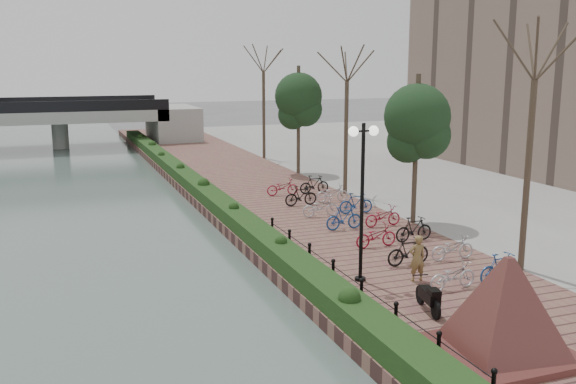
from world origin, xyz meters
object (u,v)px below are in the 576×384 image
granite_monument (506,306)px  lamppost (363,169)px  motorcycle (428,296)px  pedestrian (417,258)px

granite_monument → lamppost: bearing=97.6°
lamppost → motorcycle: (0.59, -3.06, -3.21)m
lamppost → motorcycle: 4.47m
motorcycle → pedestrian: size_ratio=0.96×
motorcycle → pedestrian: 2.64m
granite_monument → lamppost: lamppost is taller
granite_monument → lamppost: size_ratio=0.91×
granite_monument → lamppost: (-0.81, 6.06, 2.43)m
granite_monument → motorcycle: granite_monument is taller
pedestrian → motorcycle: bearing=70.0°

